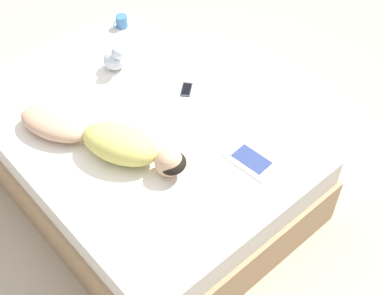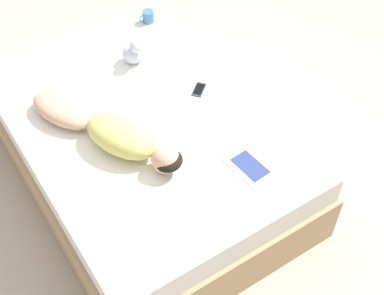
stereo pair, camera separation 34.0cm
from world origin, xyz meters
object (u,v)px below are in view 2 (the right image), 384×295
person (108,130)px  cell_phone (199,89)px  open_magazine (262,159)px  coffee_mug (148,16)px

person → cell_phone: bearing=162.8°
person → cell_phone: (-0.76, -0.08, -0.09)m
person → open_magazine: person is taller
open_magazine → cell_phone: (-0.03, -0.77, 0.00)m
coffee_mug → open_magazine: bearing=85.2°
person → open_magazine: (-0.73, 0.68, -0.09)m
person → cell_phone: 0.77m
open_magazine → cell_phone: 0.77m
open_magazine → coffee_mug: bearing=-99.7°
open_magazine → cell_phone: same height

